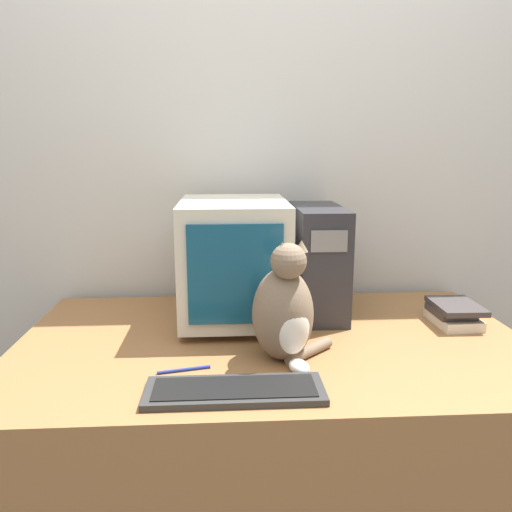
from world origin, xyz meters
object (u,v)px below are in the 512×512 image
(computer_tower, at_px, (318,261))
(cat, at_px, (285,311))
(book_stack, at_px, (453,313))
(keyboard, at_px, (235,391))
(pen, at_px, (184,370))
(crt_monitor, at_px, (234,259))

(computer_tower, xyz_separation_m, cat, (-0.17, -0.41, -0.05))
(computer_tower, bearing_deg, book_stack, -18.83)
(keyboard, height_order, cat, cat)
(book_stack, distance_m, pen, 0.97)
(book_stack, bearing_deg, computer_tower, 161.17)
(cat, bearing_deg, book_stack, 3.01)
(crt_monitor, bearing_deg, computer_tower, 10.81)
(cat, bearing_deg, crt_monitor, 91.93)
(pen, bearing_deg, computer_tower, 46.21)
(keyboard, distance_m, cat, 0.29)
(book_stack, xyz_separation_m, pen, (-0.91, -0.32, -0.03))
(crt_monitor, bearing_deg, cat, -68.64)
(crt_monitor, relative_size, computer_tower, 1.20)
(crt_monitor, xyz_separation_m, computer_tower, (0.31, 0.06, -0.02))
(crt_monitor, xyz_separation_m, cat, (0.14, -0.35, -0.07))
(book_stack, height_order, pen, book_stack)
(cat, distance_m, book_stack, 0.68)
(computer_tower, distance_m, pen, 0.69)
(computer_tower, distance_m, cat, 0.45)
(keyboard, distance_m, pen, 0.20)
(keyboard, bearing_deg, book_stack, 30.77)
(pen, bearing_deg, keyboard, -45.35)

